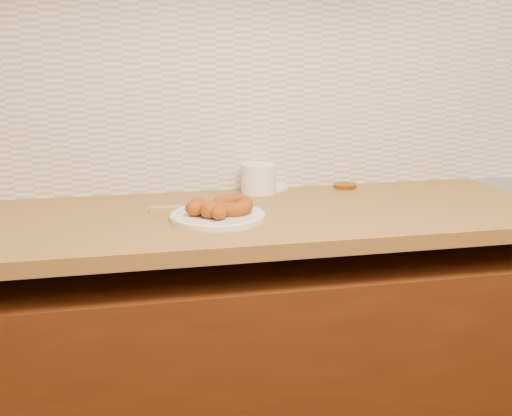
# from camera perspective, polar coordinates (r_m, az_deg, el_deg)

# --- Properties ---
(wall_back) EXTENTS (4.00, 0.02, 2.70)m
(wall_back) POSITION_cam_1_polar(r_m,az_deg,el_deg) (2.01, 7.64, 15.00)
(wall_back) COLOR tan
(wall_back) RESTS_ON ground
(base_cabinet) EXTENTS (3.60, 0.60, 0.77)m
(base_cabinet) POSITION_cam_1_polar(r_m,az_deg,el_deg) (1.96, 9.82, -14.45)
(base_cabinet) COLOR #4B220D
(base_cabinet) RESTS_ON floor
(butcher_block) EXTENTS (2.30, 0.62, 0.04)m
(butcher_block) POSITION_cam_1_polar(r_m,az_deg,el_deg) (1.64, -10.96, -1.55)
(butcher_block) COLOR olive
(butcher_block) RESTS_ON base_cabinet
(backsplash) EXTENTS (3.60, 0.02, 0.60)m
(backsplash) POSITION_cam_1_polar(r_m,az_deg,el_deg) (2.00, 7.61, 10.70)
(backsplash) COLOR silver
(backsplash) RESTS_ON wall_back
(donut_plate) EXTENTS (0.25, 0.25, 0.01)m
(donut_plate) POSITION_cam_1_polar(r_m,az_deg,el_deg) (1.59, -3.67, -0.81)
(donut_plate) COLOR silver
(donut_plate) RESTS_ON butcher_block
(ring_donut) EXTENTS (0.12, 0.12, 0.05)m
(ring_donut) POSITION_cam_1_polar(r_m,az_deg,el_deg) (1.60, -2.32, 0.26)
(ring_donut) COLOR #955619
(ring_donut) RESTS_ON donut_plate
(fried_dough_chunks) EXTENTS (0.12, 0.16, 0.05)m
(fried_dough_chunks) POSITION_cam_1_polar(r_m,az_deg,el_deg) (1.57, -5.00, -0.02)
(fried_dough_chunks) COLOR #955619
(fried_dough_chunks) RESTS_ON donut_plate
(plastic_tub) EXTENTS (0.14, 0.14, 0.09)m
(plastic_tub) POSITION_cam_1_polar(r_m,az_deg,el_deg) (1.89, 0.23, 2.83)
(plastic_tub) COLOR white
(plastic_tub) RESTS_ON butcher_block
(tub_lid) EXTENTS (0.15, 0.15, 0.01)m
(tub_lid) POSITION_cam_1_polar(r_m,az_deg,el_deg) (1.96, 1.26, 1.99)
(tub_lid) COLOR silver
(tub_lid) RESTS_ON butcher_block
(brass_jar_lid) EXTENTS (0.09, 0.09, 0.01)m
(brass_jar_lid) POSITION_cam_1_polar(r_m,az_deg,el_deg) (1.99, 8.46, 2.11)
(brass_jar_lid) COLOR #A16016
(brass_jar_lid) RESTS_ON butcher_block
(wooden_utensil) EXTENTS (0.19, 0.04, 0.02)m
(wooden_utensil) POSITION_cam_1_polar(r_m,az_deg,el_deg) (1.68, -6.81, -0.04)
(wooden_utensil) COLOR #AA8250
(wooden_utensil) RESTS_ON butcher_block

